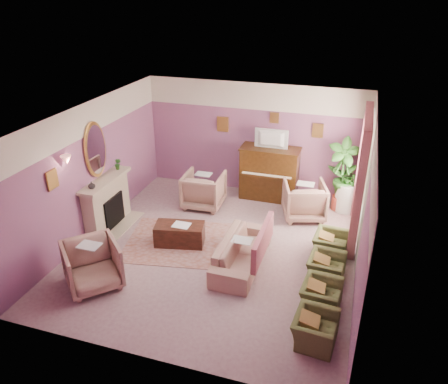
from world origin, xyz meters
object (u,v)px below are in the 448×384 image
(olive_chair_b, at_px, (321,292))
(olive_chair_d, at_px, (331,241))
(coffee_table, at_px, (180,234))
(piano, at_px, (269,174))
(olive_chair_a, at_px, (315,325))
(floral_armchair_left, at_px, (204,188))
(sofa, at_px, (242,247))
(side_table, at_px, (346,197))
(floral_armchair_right, at_px, (304,198))
(floral_armchair_front, at_px, (92,263))
(television, at_px, (271,138))
(olive_chair_c, at_px, (326,264))

(olive_chair_b, xyz_separation_m, olive_chair_d, (0.00, 1.64, 0.00))
(coffee_table, relative_size, olive_chair_b, 1.38)
(coffee_table, xyz_separation_m, olive_chair_b, (3.01, -1.11, 0.09))
(piano, height_order, olive_chair_d, piano)
(olive_chair_a, bearing_deg, floral_armchair_left, 130.21)
(olive_chair_a, bearing_deg, olive_chair_d, 90.00)
(sofa, height_order, side_table, sofa)
(olive_chair_b, bearing_deg, olive_chair_d, 90.00)
(coffee_table, relative_size, floral_armchair_right, 1.06)
(floral_armchair_front, relative_size, side_table, 1.35)
(coffee_table, bearing_deg, floral_armchair_front, -117.93)
(television, bearing_deg, floral_armchair_front, -116.85)
(floral_armchair_left, relative_size, floral_armchair_right, 1.00)
(floral_armchair_right, relative_size, olive_chair_b, 1.31)
(piano, distance_m, television, 0.95)
(olive_chair_c, bearing_deg, television, 120.48)
(sofa, bearing_deg, olive_chair_d, 28.36)
(olive_chair_d, distance_m, side_table, 2.05)
(sofa, height_order, olive_chair_b, sofa)
(coffee_table, distance_m, olive_chair_a, 3.58)
(coffee_table, xyz_separation_m, olive_chair_c, (3.01, -0.29, 0.09))
(floral_armchair_left, relative_size, floral_armchair_front, 1.00)
(television, height_order, floral_armchair_right, television)
(floral_armchair_left, distance_m, olive_chair_a, 4.84)
(sofa, bearing_deg, floral_armchair_front, -148.88)
(piano, xyz_separation_m, television, (0.00, -0.05, 0.95))
(floral_armchair_right, bearing_deg, television, 144.86)
(floral_armchair_right, height_order, side_table, floral_armchair_right)
(olive_chair_a, height_order, olive_chair_d, same)
(sofa, xyz_separation_m, olive_chair_c, (1.59, 0.04, -0.07))
(floral_armchair_right, distance_m, side_table, 1.11)
(piano, relative_size, olive_chair_a, 1.94)
(sofa, relative_size, side_table, 2.73)
(floral_armchair_left, bearing_deg, side_table, 13.92)
(floral_armchair_right, bearing_deg, sofa, -110.69)
(olive_chair_a, bearing_deg, floral_armchair_front, 177.31)
(television, bearing_deg, floral_armchair_right, -35.14)
(floral_armchair_left, height_order, side_table, floral_armchair_left)
(piano, bearing_deg, television, -90.00)
(floral_armchair_right, distance_m, olive_chair_c, 2.35)
(television, xyz_separation_m, floral_armchair_front, (-2.22, -4.38, -1.13))
(floral_armchair_front, relative_size, olive_chair_c, 1.31)
(olive_chair_a, height_order, olive_chair_c, same)
(floral_armchair_left, distance_m, olive_chair_c, 3.74)
(floral_armchair_right, bearing_deg, olive_chair_c, -71.81)
(coffee_table, bearing_deg, olive_chair_a, -32.64)
(coffee_table, xyz_separation_m, olive_chair_a, (3.01, -1.93, 0.09))
(sofa, xyz_separation_m, olive_chair_a, (1.59, -1.60, -0.07))
(floral_armchair_right, relative_size, side_table, 1.35)
(side_table, bearing_deg, olive_chair_c, -93.38)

